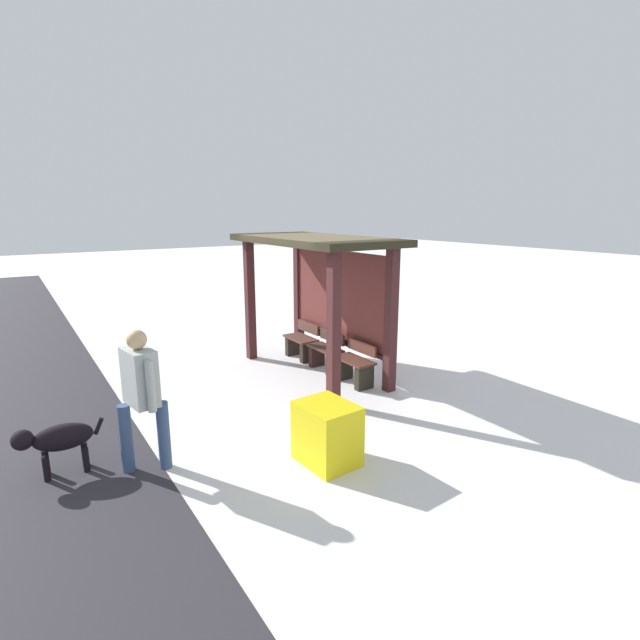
% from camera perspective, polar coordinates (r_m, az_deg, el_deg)
% --- Properties ---
extents(ground_plane, '(60.00, 60.00, 0.00)m').
position_cam_1_polar(ground_plane, '(8.90, -0.77, -6.23)').
color(ground_plane, silver).
extents(bus_shelter, '(3.39, 1.64, 2.47)m').
position_cam_1_polar(bus_shelter, '(8.56, 0.10, 5.88)').
color(bus_shelter, '#401D1E').
rests_on(bus_shelter, ground).
extents(bench_left_inside, '(0.77, 0.39, 0.72)m').
position_cam_1_polar(bench_left_inside, '(9.66, -2.18, -2.80)').
color(bench_left_inside, '#533229').
rests_on(bench_left_inside, ground).
extents(bench_center_inside, '(0.77, 0.35, 0.72)m').
position_cam_1_polar(bench_center_inside, '(8.95, 0.73, -4.04)').
color(bench_center_inside, '#422B23').
rests_on(bench_center_inside, ground).
extents(bench_right_inside, '(0.77, 0.38, 0.73)m').
position_cam_1_polar(bench_right_inside, '(8.27, 4.14, -5.51)').
color(bench_right_inside, '#522A21').
rests_on(bench_right_inside, ground).
extents(person_walking, '(0.66, 0.54, 1.66)m').
position_cam_1_polar(person_walking, '(5.75, -20.42, -7.69)').
color(person_walking, '#ABB2AF').
rests_on(person_walking, ground).
extents(dog, '(0.31, 0.93, 0.62)m').
position_cam_1_polar(dog, '(6.25, -28.67, -12.29)').
color(dog, black).
rests_on(dog, ground).
extents(grit_bin, '(0.73, 0.60, 0.73)m').
position_cam_1_polar(grit_bin, '(5.80, 0.83, -13.26)').
color(grit_bin, yellow).
rests_on(grit_bin, ground).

